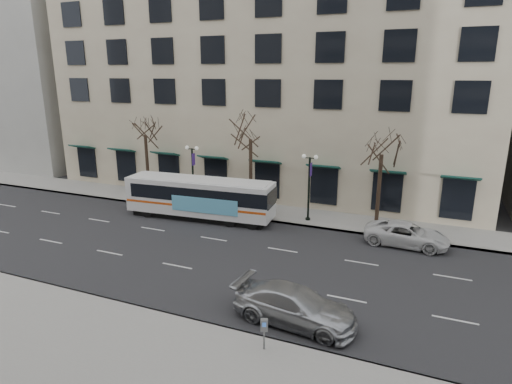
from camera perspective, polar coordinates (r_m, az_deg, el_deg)
The scene contains 13 objects.
ground at distance 27.80m, azimuth -7.91°, elevation -7.85°, with size 160.00×160.00×0.00m, color black.
sidewalk_far at distance 33.75m, azimuth 7.28°, elevation -3.39°, with size 80.00×4.00×0.15m, color gray.
building_hotel at distance 45.49m, azimuth 3.15°, elevation 16.87°, with size 40.00×20.00×24.00m, color tan.
building_far_upblock at distance 66.81m, azimuth -28.80°, elevation 16.37°, with size 28.00×20.00×28.00m, color #999993.
tree_far_left at distance 38.67m, azimuth -14.65°, elevation 8.74°, with size 3.60×3.60×8.34m.
tree_far_mid at distance 33.63m, azimuth -0.73°, elevation 8.63°, with size 3.60×3.60×8.55m.
tree_far_right at distance 31.18m, azimuth 16.54°, elevation 6.54°, with size 3.60×3.60×8.06m.
lamp_post_left at distance 36.04m, azimuth -8.41°, elevation 2.54°, with size 1.22×0.45×5.21m.
lamp_post_right at distance 32.19m, azimuth 7.09°, elevation 1.01°, with size 1.22×0.45×5.21m.
city_bus at distance 33.34m, azimuth -7.41°, elevation -0.65°, with size 11.83×3.39×3.17m.
silver_car at distance 20.09m, azimuth 5.19°, elevation -14.85°, with size 2.33×5.74×1.66m, color #AFB1B7.
white_pickup at distance 29.91m, azimuth 19.44°, elevation -5.37°, with size 2.46×5.34×1.48m, color silver.
pay_station at distance 17.99m, azimuth 1.09°, elevation -17.62°, with size 0.34×0.28×1.37m.
Camera 1 is at (13.15, -21.88, 11.01)m, focal length 30.00 mm.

